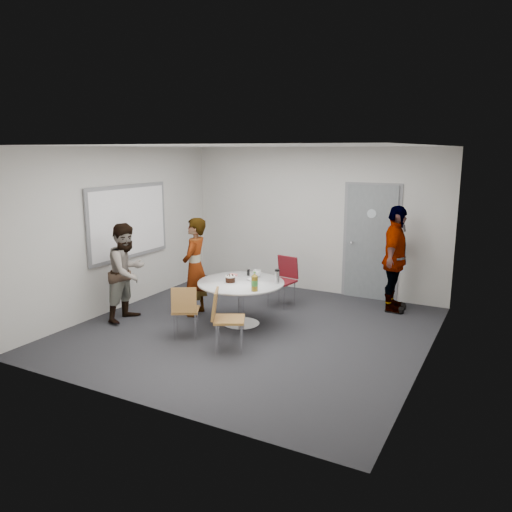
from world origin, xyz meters
The scene contains 15 objects.
floor centered at (0.00, 0.00, 0.00)m, with size 5.00×5.00×0.00m, color #232327.
ceiling centered at (0.00, 0.00, 2.70)m, with size 5.00×5.00×0.00m, color silver.
wall_back centered at (0.00, 2.50, 1.35)m, with size 5.00×5.00×0.00m, color beige.
wall_left centered at (-2.50, 0.00, 1.35)m, with size 5.00×5.00×0.00m, color beige.
wall_right centered at (2.50, 0.00, 1.35)m, with size 5.00×5.00×0.00m, color beige.
wall_front centered at (0.00, -2.50, 1.35)m, with size 5.00×5.00×0.00m, color beige.
door centered at (1.10, 2.48, 1.03)m, with size 1.02×0.17×2.12m.
whiteboard centered at (-2.46, 0.20, 1.45)m, with size 0.04×1.90×1.25m.
table centered at (-0.22, 0.15, 0.59)m, with size 1.32×1.32×0.97m.
chair_near_left centered at (-0.67, -0.71, 0.47)m, with size 0.51×0.53×0.77m.
chair_near_right centered at (0.03, -0.82, 0.51)m, with size 0.57×0.55×0.84m.
chair_far centered at (-0.08, 1.38, 0.52)m, with size 0.47×0.50×0.85m.
person_main centered at (-1.15, 0.24, 0.80)m, with size 0.58×0.38×1.60m, color #A5C6EA.
person_left centered at (-1.95, -0.46, 0.77)m, with size 0.75×0.59×1.55m, color white.
person_right centered at (1.65, 1.95, 0.88)m, with size 1.04×0.43×1.77m, color black.
Camera 1 is at (3.39, -6.21, 2.65)m, focal length 35.00 mm.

